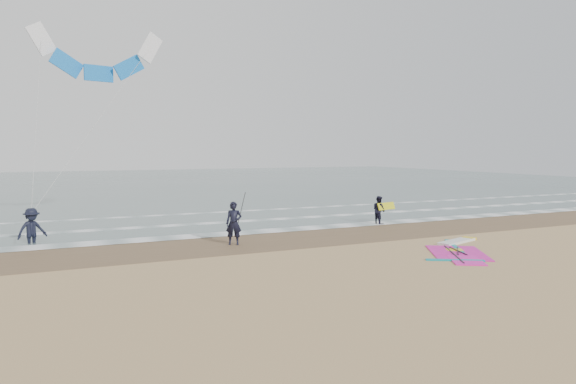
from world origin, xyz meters
name	(u,v)px	position (x,y,z in m)	size (l,w,h in m)	color
ground	(363,265)	(0.00, 0.00, 0.00)	(120.00, 120.00, 0.00)	tan
sea_water	(143,183)	(0.00, 48.00, 0.01)	(120.00, 80.00, 0.02)	#47605E
wet_sand_band	(290,238)	(0.00, 6.00, 0.00)	(120.00, 5.00, 0.01)	brown
foam_waterline	(255,225)	(0.00, 10.44, 0.03)	(120.00, 9.15, 0.02)	white
windsurf_rig	(459,250)	(4.94, 0.66, 0.03)	(4.85, 4.59, 0.12)	white
person_standing	(234,223)	(-2.83, 5.53, 0.92)	(0.67, 0.44, 1.83)	black
person_walking	(379,210)	(6.19, 8.01, 0.76)	(0.74, 0.58, 1.53)	black
person_wading	(32,222)	(-10.59, 9.30, 0.94)	(1.22, 0.70, 1.89)	black
held_pole	(241,213)	(-2.53, 5.53, 1.34)	(0.17, 0.86, 1.82)	black
carried_kiteboard	(386,206)	(6.59, 7.91, 0.97)	(1.30, 0.51, 0.39)	yellow
surf_kite	(98,59)	(-7.40, 13.50, 8.65)	(6.66, 4.51, 9.00)	white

